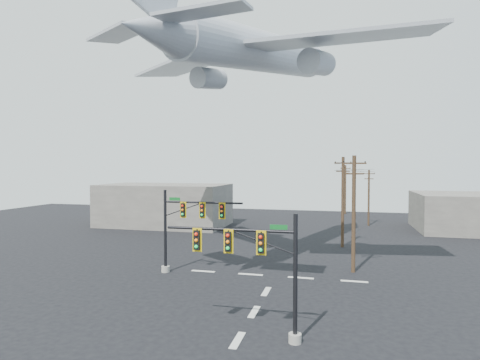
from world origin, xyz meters
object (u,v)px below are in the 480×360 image
(utility_pole_a, at_px, (354,211))
(utility_pole_c, at_px, (369,197))
(utility_pole_b, at_px, (343,200))
(signal_mast_far, at_px, (184,226))
(signal_mast_near, at_px, (261,268))
(airliner, at_px, (260,52))
(utility_pole_d, at_px, (345,188))

(utility_pole_a, bearing_deg, utility_pole_c, 84.85)
(utility_pole_a, distance_m, utility_pole_b, 10.36)
(signal_mast_far, distance_m, utility_pole_c, 34.88)
(utility_pole_b, bearing_deg, signal_mast_far, -154.07)
(signal_mast_near, bearing_deg, utility_pole_a, 71.14)
(signal_mast_near, height_order, airliner, airliner)
(utility_pole_b, xyz_separation_m, utility_pole_d, (0.64, 30.80, -0.41))
(utility_pole_c, distance_m, utility_pole_d, 14.33)
(signal_mast_near, bearing_deg, utility_pole_c, 79.27)
(utility_pole_c, bearing_deg, signal_mast_far, -114.81)
(signal_mast_far, bearing_deg, utility_pole_b, 48.40)
(signal_mast_near, bearing_deg, utility_pole_b, 80.57)
(signal_mast_far, relative_size, utility_pole_b, 0.71)
(signal_mast_near, relative_size, utility_pole_b, 0.73)
(utility_pole_d, bearing_deg, utility_pole_b, -73.68)
(airliner, bearing_deg, utility_pole_b, -16.18)
(utility_pole_b, xyz_separation_m, airliner, (-7.05, -10.10, 13.36))
(utility_pole_a, xyz_separation_m, utility_pole_c, (2.97, 27.15, -0.74))
(signal_mast_near, distance_m, utility_pole_b, 25.04)
(signal_mast_near, bearing_deg, signal_mast_far, 128.25)
(utility_pole_d, xyz_separation_m, airliner, (-7.69, -40.91, 13.77))
(utility_pole_d, distance_m, airliner, 43.84)
(signal_mast_far, distance_m, utility_pole_b, 18.82)
(signal_mast_near, distance_m, airliner, 20.95)
(signal_mast_near, distance_m, utility_pole_c, 42.23)
(utility_pole_c, xyz_separation_m, airliner, (-10.82, -26.93, 14.16))
(signal_mast_far, height_order, airliner, airliner)
(utility_pole_b, xyz_separation_m, utility_pole_c, (3.77, 16.82, -0.80))
(utility_pole_c, bearing_deg, utility_pole_d, 105.54)
(signal_mast_far, bearing_deg, utility_pole_c, 62.25)
(signal_mast_far, distance_m, utility_pole_a, 13.83)
(signal_mast_far, xyz_separation_m, utility_pole_b, (12.47, 14.05, 1.22))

